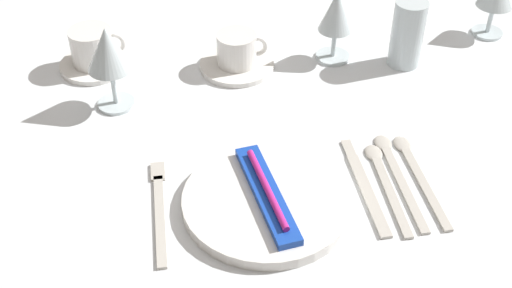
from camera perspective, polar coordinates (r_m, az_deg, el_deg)
name	(u,v)px	position (r m, az deg, el deg)	size (l,w,h in m)	color
dining_table	(237,138)	(1.25, -1.65, 0.52)	(1.80, 1.11, 0.74)	white
dinner_plate	(267,201)	(1.00, 0.93, -4.86)	(0.25, 0.25, 0.02)	white
toothbrush_package	(267,193)	(0.99, 0.94, -4.16)	(0.07, 0.21, 0.02)	blue
fork_outer	(159,207)	(1.01, -8.15, -5.25)	(0.02, 0.22, 0.00)	beige
dinner_knife	(365,188)	(1.04, 9.23, -3.67)	(0.02, 0.22, 0.00)	beige
spoon_soup	(384,177)	(1.07, 10.71, -2.74)	(0.03, 0.21, 0.01)	beige
spoon_dessert	(395,169)	(1.08, 11.67, -2.09)	(0.03, 0.22, 0.01)	beige
spoon_tea	(415,169)	(1.09, 13.31, -2.05)	(0.03, 0.22, 0.01)	beige
saucer_left	(237,65)	(1.29, -1.61, 6.67)	(0.14, 0.14, 0.01)	white
coffee_cup_left	(238,49)	(1.27, -1.56, 8.02)	(0.10, 0.07, 0.06)	white
saucer_far	(95,65)	(1.33, -13.43, 6.53)	(0.13, 0.13, 0.01)	white
coffee_cup_far	(93,47)	(1.31, -13.61, 8.00)	(0.10, 0.08, 0.07)	white
wine_glass_left	(336,14)	(1.28, 6.79, 10.80)	(0.07, 0.07, 0.14)	silver
wine_glass_right	(108,52)	(1.16, -12.37, 7.57)	(0.08, 0.08, 0.15)	silver
drink_tumbler	(407,38)	(1.31, 12.60, 8.76)	(0.06, 0.06, 0.13)	silver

